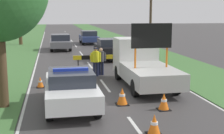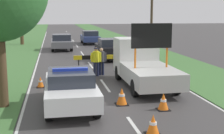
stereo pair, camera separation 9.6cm
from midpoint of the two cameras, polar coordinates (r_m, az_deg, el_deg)
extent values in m
plane|color=#3D3A3A|center=(13.43, 0.53, -5.63)|extent=(160.00, 160.00, 0.00)
cube|color=silver|center=(9.82, 5.06, -11.66)|extent=(0.12, 2.73, 0.01)
cube|color=silver|center=(15.61, -1.11, -3.37)|extent=(0.12, 2.73, 0.01)
cube|color=silver|center=(21.63, -3.84, 0.39)|extent=(0.12, 2.73, 0.01)
cube|color=silver|center=(27.73, -5.38, 2.51)|extent=(0.12, 2.73, 0.01)
cube|color=silver|center=(33.87, -6.36, 3.86)|extent=(0.12, 2.73, 0.01)
cube|color=silver|center=(40.02, -7.05, 4.80)|extent=(0.12, 2.73, 0.01)
cube|color=silver|center=(46.19, -7.55, 5.49)|extent=(0.12, 2.73, 0.01)
cube|color=silver|center=(52.37, -7.94, 6.01)|extent=(0.12, 2.73, 0.01)
cube|color=silver|center=(58.55, -8.24, 6.42)|extent=(0.12, 2.73, 0.01)
cube|color=silver|center=(27.18, -13.02, 2.14)|extent=(0.10, 63.83, 0.01)
cube|color=silver|center=(27.85, 2.26, 2.58)|extent=(0.10, 63.83, 0.01)
cube|color=#427038|center=(33.06, -16.65, 3.37)|extent=(4.42, 120.00, 0.03)
cube|color=#427038|center=(33.96, 3.89, 3.94)|extent=(4.42, 120.00, 0.03)
cube|color=white|center=(12.08, -7.38, -4.18)|extent=(1.88, 4.49, 0.60)
cube|color=#282D38|center=(11.83, -7.40, -1.80)|extent=(1.65, 2.06, 0.48)
cylinder|color=black|center=(13.49, -11.18, -4.11)|extent=(0.24, 0.75, 0.75)
cylinder|color=black|center=(13.56, -4.24, -3.86)|extent=(0.24, 0.75, 0.75)
cylinder|color=black|center=(10.81, -11.27, -7.68)|extent=(0.24, 0.75, 0.75)
cylinder|color=black|center=(10.90, -2.58, -7.33)|extent=(0.24, 0.75, 0.75)
cube|color=#1E38C6|center=(11.77, -7.43, -0.42)|extent=(1.31, 0.24, 0.10)
cube|color=#193399|center=(12.07, -7.38, -4.04)|extent=(1.89, 3.68, 0.10)
cube|color=black|center=(14.31, -7.92, -2.19)|extent=(1.03, 0.08, 0.36)
cube|color=white|center=(16.95, 4.48, 2.18)|extent=(2.13, 1.70, 1.86)
cube|color=#232833|center=(17.71, 3.80, 3.62)|extent=(1.81, 0.04, 0.82)
cube|color=#B2B2AD|center=(14.45, 7.29, -1.53)|extent=(2.13, 3.79, 0.73)
cylinder|color=#D16619|center=(14.10, 4.45, 1.59)|extent=(0.09, 0.09, 0.90)
cylinder|color=#D16619|center=(14.56, 10.17, 1.73)|extent=(0.09, 0.09, 0.90)
cube|color=black|center=(14.20, 7.45, 5.69)|extent=(1.88, 0.12, 1.11)
cylinder|color=black|center=(16.88, 1.35, -1.02)|extent=(0.24, 0.77, 0.77)
cylinder|color=black|center=(17.37, 7.45, -0.79)|extent=(0.24, 0.77, 0.77)
cylinder|color=black|center=(13.56, 4.43, -3.82)|extent=(0.24, 0.77, 0.77)
cylinder|color=black|center=(14.16, 11.84, -3.41)|extent=(0.24, 0.77, 0.77)
cylinder|color=black|center=(18.68, -5.96, 0.08)|extent=(0.07, 0.07, 0.82)
cylinder|color=black|center=(19.02, 1.23, 0.32)|extent=(0.07, 0.07, 0.82)
cube|color=yellow|center=(18.60, -6.14, 1.70)|extent=(0.50, 0.08, 0.25)
cube|color=black|center=(18.64, -4.62, 1.75)|extent=(0.50, 0.08, 0.25)
cube|color=yellow|center=(18.70, -3.10, 1.79)|extent=(0.50, 0.08, 0.25)
cube|color=black|center=(18.77, -1.59, 1.83)|extent=(0.50, 0.08, 0.25)
cube|color=yellow|center=(18.85, -0.10, 1.87)|extent=(0.50, 0.08, 0.25)
cube|color=black|center=(18.95, 1.39, 1.91)|extent=(0.50, 0.08, 0.25)
cylinder|color=#191E38|center=(17.78, -3.03, -0.38)|extent=(0.15, 0.15, 0.82)
cylinder|color=#191E38|center=(17.80, -2.49, -0.37)|extent=(0.15, 0.15, 0.82)
cylinder|color=yellow|center=(17.67, -2.78, 1.91)|extent=(0.38, 0.38, 0.61)
cylinder|color=yellow|center=(17.65, -3.53, 1.79)|extent=(0.12, 0.12, 0.52)
cylinder|color=yellow|center=(17.71, -2.03, 1.83)|extent=(0.12, 0.12, 0.52)
sphere|color=#A57A5B|center=(17.62, -2.79, 3.24)|extent=(0.21, 0.21, 0.21)
cylinder|color=#141933|center=(17.61, -2.79, 3.43)|extent=(0.24, 0.24, 0.05)
cylinder|color=#191E38|center=(18.08, -2.04, -0.25)|extent=(0.15, 0.15, 0.79)
cylinder|color=#191E38|center=(18.11, -1.53, -0.23)|extent=(0.15, 0.15, 0.79)
cylinder|color=#3D3D42|center=(17.98, -1.79, 1.92)|extent=(0.36, 0.36, 0.59)
cylinder|color=#3D3D42|center=(17.95, -2.50, 1.80)|extent=(0.12, 0.12, 0.50)
cylinder|color=#3D3D42|center=(18.02, -1.09, 1.84)|extent=(0.12, 0.12, 0.50)
sphere|color=tan|center=(17.93, -1.80, 3.17)|extent=(0.20, 0.20, 0.20)
cube|color=black|center=(16.74, -3.68, -2.43)|extent=(0.46, 0.46, 0.03)
cone|color=orange|center=(16.67, -3.69, -1.36)|extent=(0.39, 0.39, 0.61)
cylinder|color=white|center=(16.66, -3.69, -1.26)|extent=(0.22, 0.22, 0.09)
cube|color=black|center=(12.46, 2.01, -6.81)|extent=(0.50, 0.50, 0.03)
cone|color=orange|center=(12.37, 2.02, -5.30)|extent=(0.42, 0.42, 0.65)
cylinder|color=white|center=(12.36, 2.03, -5.15)|extent=(0.24, 0.24, 0.09)
cube|color=black|center=(11.98, 9.57, -7.66)|extent=(0.46, 0.46, 0.03)
cone|color=orange|center=(11.88, 9.61, -6.19)|extent=(0.39, 0.39, 0.61)
cylinder|color=white|center=(11.87, 9.62, -6.05)|extent=(0.22, 0.22, 0.09)
cube|color=black|center=(9.64, 7.76, -12.06)|extent=(0.45, 0.45, 0.03)
cone|color=orange|center=(9.53, 7.81, -10.31)|extent=(0.39, 0.39, 0.60)
cylinder|color=white|center=(9.52, 7.81, -10.14)|extent=(0.22, 0.22, 0.08)
cube|color=black|center=(15.61, -12.74, -3.58)|extent=(0.38, 0.38, 0.03)
cone|color=orange|center=(15.55, -12.78, -2.64)|extent=(0.32, 0.32, 0.50)
cylinder|color=white|center=(15.54, -12.78, -2.55)|extent=(0.18, 0.18, 0.07)
cube|color=black|center=(24.24, -0.40, 3.14)|extent=(1.72, 4.28, 0.72)
cube|color=#282D38|center=(24.05, -0.35, 4.57)|extent=(1.52, 1.97, 0.52)
cylinder|color=black|center=(25.47, -2.58, 2.66)|extent=(0.24, 0.70, 0.70)
cylinder|color=black|center=(25.72, 0.70, 2.74)|extent=(0.24, 0.70, 0.70)
cylinder|color=black|center=(22.86, -1.64, 1.82)|extent=(0.24, 0.70, 0.70)
cylinder|color=black|center=(23.14, 2.00, 1.91)|extent=(0.24, 0.70, 0.70)
cube|color=slate|center=(30.49, -9.12, 4.33)|extent=(1.94, 4.35, 0.57)
cube|color=#282D38|center=(30.31, -9.14, 5.39)|extent=(1.70, 2.00, 0.58)
cylinder|color=black|center=(31.85, -10.70, 4.00)|extent=(0.24, 0.72, 0.72)
cylinder|color=black|center=(31.89, -7.65, 4.10)|extent=(0.24, 0.72, 0.72)
cylinder|color=black|center=(29.17, -10.69, 3.46)|extent=(0.24, 0.72, 0.72)
cylinder|color=black|center=(29.22, -7.36, 3.56)|extent=(0.24, 0.72, 0.72)
cube|color=navy|center=(36.03, -3.96, 5.28)|extent=(1.89, 4.26, 0.57)
cube|color=#282D38|center=(35.86, -3.95, 6.17)|extent=(1.66, 1.96, 0.58)
cylinder|color=black|center=(37.27, -5.46, 4.98)|extent=(0.24, 0.70, 0.70)
cylinder|color=black|center=(37.46, -2.94, 5.04)|extent=(0.24, 0.70, 0.70)
cylinder|color=black|center=(34.65, -5.05, 4.60)|extent=(0.24, 0.70, 0.70)
cylinder|color=black|center=(34.85, -2.35, 4.66)|extent=(0.24, 0.70, 0.70)
cylinder|color=#4C3823|center=(12.51, -19.35, -0.12)|extent=(0.39, 0.39, 3.09)
cylinder|color=#4C3823|center=(36.19, -16.16, 7.05)|extent=(0.38, 0.38, 3.94)
cylinder|color=#473828|center=(25.50, 7.35, 8.72)|extent=(0.20, 0.20, 6.13)
camera|label=1|loc=(0.05, -89.81, 0.03)|focal=50.00mm
camera|label=2|loc=(0.05, 90.19, -0.03)|focal=50.00mm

